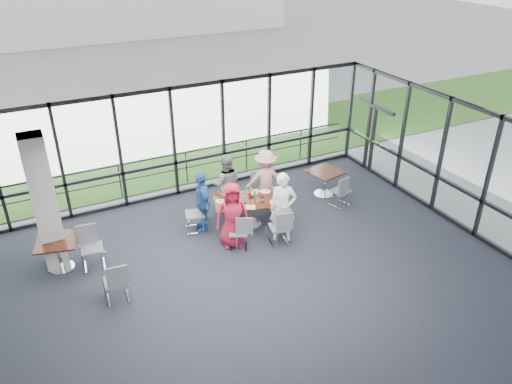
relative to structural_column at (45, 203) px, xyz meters
name	(u,v)px	position (x,y,z in m)	size (l,w,h in m)	color
floor	(254,293)	(3.60, -3.00, -1.61)	(12.00, 10.00, 0.02)	#21232F
ceiling	(254,156)	(3.60, -3.00, 1.60)	(12.00, 10.00, 0.04)	white
curtain_wall_back	(174,143)	(3.60, 2.00, 0.00)	(12.00, 0.10, 3.20)	white
curtain_wall_right	(471,171)	(9.60, -3.00, 0.00)	(0.10, 10.00, 3.20)	white
exit_door	(373,140)	(9.60, 0.75, -0.55)	(0.12, 1.60, 2.10)	black
structural_column	(45,203)	(0.00, 0.00, 0.00)	(0.50, 0.50, 3.20)	silver
apron	(134,137)	(3.60, 7.00, -1.62)	(80.00, 70.00, 0.02)	slate
grass_strip	(149,156)	(3.60, 5.00, -1.59)	(80.00, 5.00, 0.01)	#25591B
guard_rail	(170,170)	(3.60, 2.60, -1.10)	(0.06, 0.06, 12.00)	#2D2D33
main_table	(251,203)	(4.77, -0.47, -0.98)	(2.09, 1.50, 0.75)	black
side_table_left	(57,245)	(0.05, -0.23, -0.96)	(1.05, 1.05, 0.75)	black
side_table_right	(325,175)	(7.39, 0.05, -0.97)	(1.03, 1.03, 0.75)	black
diner_near_left	(232,215)	(3.95, -1.13, -0.76)	(0.82, 0.53, 1.67)	#B61C37
diner_near_right	(283,208)	(5.17, -1.44, -0.70)	(0.65, 0.48, 1.79)	white
diner_far_left	(226,184)	(4.48, 0.43, -0.76)	(0.82, 0.51, 1.69)	gray
diner_far_right	(266,180)	(5.53, 0.16, -0.75)	(1.10, 0.57, 1.70)	pink
diner_end	(202,202)	(3.57, -0.14, -0.79)	(0.95, 0.52, 1.63)	#2D5F9F
chair_main_nl	(238,232)	(4.02, -1.30, -1.16)	(0.43, 0.43, 0.89)	slate
chair_main_nr	(279,227)	(5.00, -1.57, -1.14)	(0.45, 0.45, 0.91)	slate
chair_main_fl	(229,194)	(4.62, 0.57, -1.18)	(0.41, 0.41, 0.83)	slate
chair_main_fr	(265,190)	(5.55, 0.25, -1.12)	(0.47, 0.47, 0.97)	slate
chair_main_end	(195,214)	(3.37, -0.09, -1.12)	(0.47, 0.47, 0.95)	slate
chair_spare_la	(115,281)	(0.96, -1.89, -1.13)	(0.46, 0.46, 0.93)	slate
chair_spare_lb	(92,248)	(0.74, -0.50, -1.11)	(0.48, 0.48, 0.98)	slate
chair_spare_r	(340,191)	(7.43, -0.69, -1.15)	(0.44, 0.44, 0.91)	slate
plate_nl	(232,207)	(4.16, -0.63, -0.84)	(0.27, 0.27, 0.01)	white
plate_nr	(275,202)	(5.23, -0.90, -0.84)	(0.25, 0.25, 0.01)	white
plate_fl	(228,194)	(4.36, 0.01, -0.84)	(0.26, 0.26, 0.01)	white
plate_fr	(265,191)	(5.29, -0.28, -0.84)	(0.27, 0.27, 0.01)	white
plate_end	(220,201)	(4.02, -0.24, -0.84)	(0.24, 0.24, 0.01)	white
tumbler_a	(245,201)	(4.54, -0.60, -0.78)	(0.07, 0.07, 0.14)	white
tumbler_b	(263,200)	(4.96, -0.76, -0.78)	(0.07, 0.07, 0.14)	white
tumbler_c	(249,192)	(4.83, -0.23, -0.78)	(0.07, 0.07, 0.13)	white
tumbler_d	(228,201)	(4.14, -0.43, -0.78)	(0.07, 0.07, 0.14)	white
menu_a	(249,207)	(4.54, -0.82, -0.85)	(0.33, 0.23, 0.00)	white
menu_b	(282,201)	(5.44, -0.92, -0.85)	(0.31, 0.22, 0.00)	white
menu_c	(255,192)	(5.04, -0.18, -0.85)	(0.28, 0.20, 0.00)	white
condiment_caddy	(251,197)	(4.82, -0.39, -0.83)	(0.10, 0.07, 0.04)	black
ketchup_bottle	(250,196)	(4.76, -0.45, -0.76)	(0.06, 0.06, 0.18)	#B00015
green_bottle	(255,194)	(4.89, -0.45, -0.75)	(0.05, 0.05, 0.20)	#257C30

